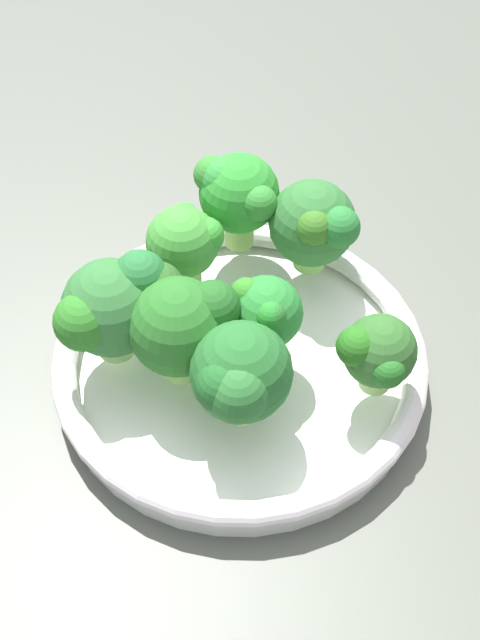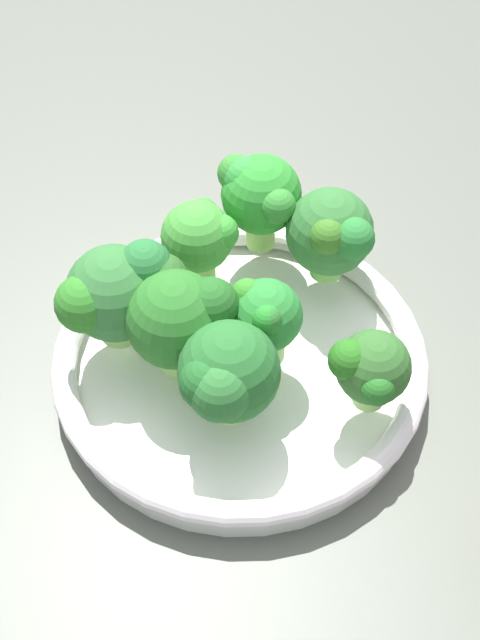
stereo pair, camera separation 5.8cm
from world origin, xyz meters
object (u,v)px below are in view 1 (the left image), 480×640
bowl (240,364)px  broccoli_floret_3 (185,242)px  broccoli_floret_5 (239,377)px  broccoli_floret_6 (241,194)px  broccoli_floret_1 (175,320)px  broccoli_floret_2 (111,307)px  broccoli_floret_7 (314,225)px  broccoli_floret_4 (265,315)px  broccoli_floret_0 (377,353)px

bowl → broccoli_floret_3: (-4.63, -5.24, 5.05)cm
broccoli_floret_5 → broccoli_floret_6: size_ratio=0.95×
bowl → broccoli_floret_6: broccoli_floret_6 is taller
broccoli_floret_1 → broccoli_floret_2: bearing=-87.4°
broccoli_floret_7 → broccoli_floret_1: bearing=-28.1°
bowl → broccoli_floret_4: (-0.30, 1.49, 5.11)cm
broccoli_floret_2 → broccoli_floret_6: size_ratio=1.00×
broccoli_floret_2 → broccoli_floret_7: 14.58cm
broccoli_floret_0 → broccoli_floret_6: (-9.19, -11.40, 1.38)cm
bowl → broccoli_floret_5: size_ratio=3.50×
broccoli_floret_3 → broccoli_floret_6: size_ratio=0.85×
bowl → broccoli_floret_2: bearing=-72.6°
broccoli_floret_3 → broccoli_floret_7: broccoli_floret_7 is taller
broccoli_floret_0 → broccoli_floret_5: size_ratio=0.79×
broccoli_floret_2 → broccoli_floret_7: size_ratio=1.08×
broccoli_floret_1 → broccoli_floret_7: broccoli_floret_1 is taller
broccoli_floret_3 → broccoli_floret_5: size_ratio=0.90×
broccoli_floret_4 → broccoli_floret_5: broccoli_floret_5 is taller
broccoli_floret_5 → broccoli_floret_6: (-13.92, -4.42, 0.68)cm
broccoli_floret_3 → broccoli_floret_6: broccoli_floret_6 is taller
bowl → broccoli_floret_6: bearing=-162.3°
broccoli_floret_0 → broccoli_floret_7: (-8.63, -6.19, 0.60)cm
broccoli_floret_2 → broccoli_floret_6: (-11.40, 4.53, 0.57)cm
bowl → broccoli_floret_7: broccoli_floret_7 is taller
broccoli_floret_0 → broccoli_floret_5: broccoli_floret_5 is taller
bowl → broccoli_floret_7: (-8.52, 2.32, 5.28)cm
bowl → broccoli_floret_4: size_ratio=3.96×
bowl → broccoli_floret_4: bearing=101.4°
broccoli_floret_2 → broccoli_floret_7: (-10.84, 9.75, -0.21)cm
bowl → broccoli_floret_0: bearing=89.3°
broccoli_floret_1 → broccoli_floret_2: (0.18, -4.05, -0.06)cm
broccoli_floret_1 → broccoli_floret_3: (-6.77, -1.86, -0.51)cm
broccoli_floret_0 → broccoli_floret_2: bearing=-82.1°
broccoli_floret_1 → broccoli_floret_0: bearing=99.7°
broccoli_floret_1 → broccoli_floret_4: broccoli_floret_1 is taller
broccoli_floret_5 → broccoli_floret_7: (-13.37, 0.80, -0.10)cm
broccoli_floret_1 → broccoli_floret_2: size_ratio=1.01×
broccoli_floret_3 → broccoli_floret_6: 5.13cm
broccoli_floret_0 → broccoli_floret_6: bearing=-128.9°
broccoli_floret_5 → broccoli_floret_7: size_ratio=1.03×
bowl → broccoli_floret_6: 11.30cm
broccoli_floret_3 → broccoli_floret_7: (-3.89, 7.56, 0.23)cm
broccoli_floret_5 → broccoli_floret_0: bearing=124.1°
broccoli_floret_0 → broccoli_floret_4: bearing=-93.3°
broccoli_floret_2 → bowl: bearing=107.4°
broccoli_floret_1 → broccoli_floret_5: 5.60cm
broccoli_floret_1 → broccoli_floret_3: size_ratio=1.19×
broccoli_floret_6 → broccoli_floret_1: bearing=-2.5°
broccoli_floret_6 → bowl: bearing=17.7°
broccoli_floret_6 → broccoli_floret_5: bearing=17.6°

